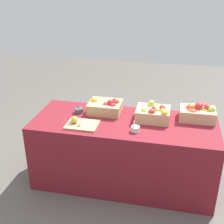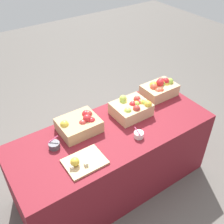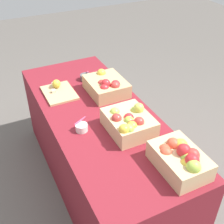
% 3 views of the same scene
% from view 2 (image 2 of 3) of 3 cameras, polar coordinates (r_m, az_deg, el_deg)
% --- Properties ---
extents(ground_plane, '(10.00, 10.00, 0.00)m').
position_cam_2_polar(ground_plane, '(2.96, 0.14, -14.79)').
color(ground_plane, '#56514C').
extents(table, '(1.90, 0.76, 0.74)m').
position_cam_2_polar(table, '(2.67, 0.15, -9.96)').
color(table, maroon).
rests_on(table, ground_plane).
extents(apple_crate_left, '(0.36, 0.24, 0.18)m').
position_cam_2_polar(apple_crate_left, '(2.87, 10.19, 4.97)').
color(apple_crate_left, tan).
rests_on(apple_crate_left, table).
extents(apple_crate_middle, '(0.34, 0.28, 0.18)m').
position_cam_2_polar(apple_crate_middle, '(2.56, 4.31, 0.89)').
color(apple_crate_middle, tan).
rests_on(apple_crate_middle, table).
extents(apple_crate_right, '(0.35, 0.29, 0.17)m').
position_cam_2_polar(apple_crate_right, '(2.39, -6.91, -2.60)').
color(apple_crate_right, tan).
rests_on(apple_crate_right, table).
extents(cutting_board_front, '(0.32, 0.24, 0.09)m').
position_cam_2_polar(cutting_board_front, '(2.14, -6.28, -10.52)').
color(cutting_board_front, tan).
rests_on(cutting_board_front, table).
extents(sample_bowl_near, '(0.10, 0.09, 0.11)m').
position_cam_2_polar(sample_bowl_near, '(2.29, -12.21, -6.92)').
color(sample_bowl_near, '#4C4C51').
rests_on(sample_bowl_near, table).
extents(sample_bowl_mid, '(0.09, 0.09, 0.10)m').
position_cam_2_polar(sample_bowl_mid, '(2.35, 5.71, -4.82)').
color(sample_bowl_mid, silver).
rests_on(sample_bowl_mid, table).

